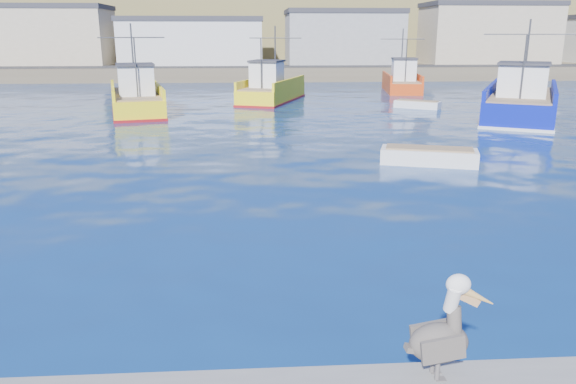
% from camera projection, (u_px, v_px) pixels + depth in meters
% --- Properties ---
extents(ground, '(260.00, 260.00, 0.00)m').
position_uv_depth(ground, '(369.00, 304.00, 12.04)').
color(ground, '#061951').
rests_on(ground, ground).
extents(dock_bollards, '(36.20, 0.20, 0.30)m').
position_uv_depth(dock_bollards, '(454.00, 367.00, 8.63)').
color(dock_bollards, '#4C4C4C').
rests_on(dock_bollards, dock).
extents(far_shore, '(200.00, 81.00, 24.00)m').
position_uv_depth(far_shore, '(262.00, 16.00, 114.45)').
color(far_shore, brown).
rests_on(far_shore, ground).
extents(trawler_yellow_a, '(5.80, 10.93, 6.40)m').
position_uv_depth(trawler_yellow_a, '(137.00, 99.00, 40.93)').
color(trawler_yellow_a, yellow).
rests_on(trawler_yellow_a, ground).
extents(trawler_yellow_b, '(6.43, 10.29, 6.32)m').
position_uv_depth(trawler_yellow_b, '(271.00, 90.00, 47.66)').
color(trawler_yellow_b, yellow).
rests_on(trawler_yellow_b, ground).
extents(trawler_blue, '(9.45, 12.83, 6.63)m').
position_uv_depth(trawler_blue, '(521.00, 102.00, 38.16)').
color(trawler_blue, '#071494').
rests_on(trawler_blue, ground).
extents(boat_orange, '(4.36, 8.62, 6.08)m').
position_uv_depth(boat_orange, '(402.00, 81.00, 55.77)').
color(boat_orange, '#D74110').
rests_on(boat_orange, ground).
extents(skiff_mid, '(4.42, 2.62, 0.91)m').
position_uv_depth(skiff_mid, '(429.00, 158.00, 24.93)').
color(skiff_mid, silver).
rests_on(skiff_mid, ground).
extents(skiff_far, '(4.01, 4.16, 0.93)m').
position_uv_depth(skiff_far, '(529.00, 100.00, 46.70)').
color(skiff_far, silver).
rests_on(skiff_far, ground).
extents(skiff_extra, '(3.55, 2.90, 0.75)m').
position_uv_depth(skiff_extra, '(417.00, 105.00, 43.62)').
color(skiff_extra, silver).
rests_on(skiff_extra, ground).
extents(pelican, '(1.37, 0.60, 1.69)m').
position_uv_depth(pelican, '(443.00, 334.00, 8.48)').
color(pelican, '#595451').
rests_on(pelican, dock).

